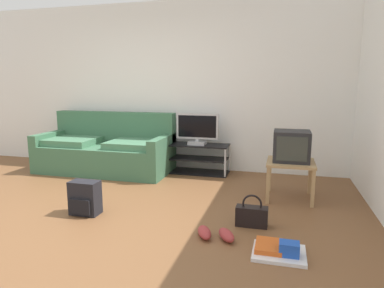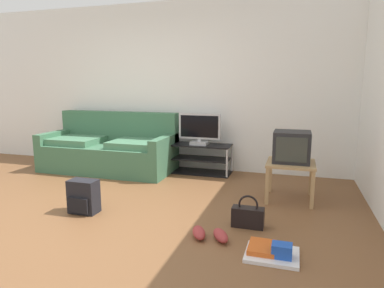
# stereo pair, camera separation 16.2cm
# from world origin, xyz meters

# --- Properties ---
(ground_plane) EXTENTS (9.00, 9.80, 0.02)m
(ground_plane) POSITION_xyz_m (0.00, 0.00, -0.01)
(ground_plane) COLOR brown
(wall_back) EXTENTS (9.00, 0.10, 2.70)m
(wall_back) POSITION_xyz_m (0.00, 2.45, 1.35)
(wall_back) COLOR white
(wall_back) RESTS_ON ground_plane
(couch) EXTENTS (2.11, 0.95, 0.93)m
(couch) POSITION_xyz_m (-0.75, 1.89, 0.33)
(couch) COLOR #3D6B4C
(couch) RESTS_ON ground_plane
(tv_stand) EXTENTS (0.98, 0.42, 0.46)m
(tv_stand) POSITION_xyz_m (0.71, 2.13, 0.23)
(tv_stand) COLOR black
(tv_stand) RESTS_ON ground_plane
(flat_tv) EXTENTS (0.66, 0.22, 0.49)m
(flat_tv) POSITION_xyz_m (0.71, 2.11, 0.70)
(flat_tv) COLOR #B2B2B7
(flat_tv) RESTS_ON tv_stand
(side_table) EXTENTS (0.56, 0.56, 0.47)m
(side_table) POSITION_xyz_m (2.10, 1.22, 0.40)
(side_table) COLOR tan
(side_table) RESTS_ON ground_plane
(crt_tv) EXTENTS (0.43, 0.40, 0.37)m
(crt_tv) POSITION_xyz_m (2.10, 1.24, 0.66)
(crt_tv) COLOR #232326
(crt_tv) RESTS_ON side_table
(backpack) EXTENTS (0.31, 0.26, 0.37)m
(backpack) POSITION_xyz_m (-0.04, 0.12, 0.18)
(backpack) COLOR black
(backpack) RESTS_ON ground_plane
(handbag) EXTENTS (0.31, 0.13, 0.33)m
(handbag) POSITION_xyz_m (1.73, 0.27, 0.11)
(handbag) COLOR black
(handbag) RESTS_ON ground_plane
(sneakers_pair) EXTENTS (0.42, 0.28, 0.09)m
(sneakers_pair) POSITION_xyz_m (1.44, -0.10, 0.04)
(sneakers_pair) COLOR #993333
(sneakers_pair) RESTS_ON ground_plane
(floor_tray) EXTENTS (0.43, 0.36, 0.14)m
(floor_tray) POSITION_xyz_m (2.00, -0.27, 0.04)
(floor_tray) COLOR silver
(floor_tray) RESTS_ON ground_plane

